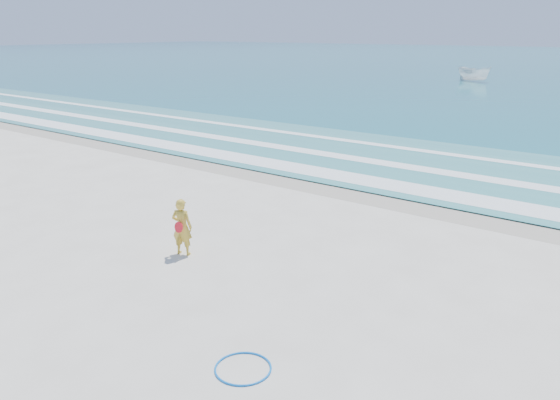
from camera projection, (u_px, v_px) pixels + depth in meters
The scene contains 9 objects.
ground at pixel (149, 279), 12.24m from camera, with size 400.00×400.00×0.00m, color silver.
wet_sand at pixel (351, 190), 19.09m from camera, with size 400.00×2.40×0.00m, color #B2A893.
shallow at pixel (411, 163), 22.88m from camera, with size 400.00×10.00×0.01m, color #59B7AD.
foam_near at pixel (369, 181), 20.06m from camera, with size 400.00×1.40×0.01m, color white.
foam_mid at pixel (403, 166), 22.27m from camera, with size 400.00×0.90×0.01m, color white.
foam_far at pixel (435, 152), 24.78m from camera, with size 400.00×0.60×0.01m, color white.
hoop at pixel (243, 368), 8.99m from camera, with size 0.95×0.95×0.03m, color blue.
boat at pixel (474, 74), 59.31m from camera, with size 1.60×4.25×1.64m, color white.
woman at pixel (182, 227), 13.42m from camera, with size 0.61×0.50×1.44m.
Camera 1 is at (9.09, -7.11, 5.34)m, focal length 35.00 mm.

